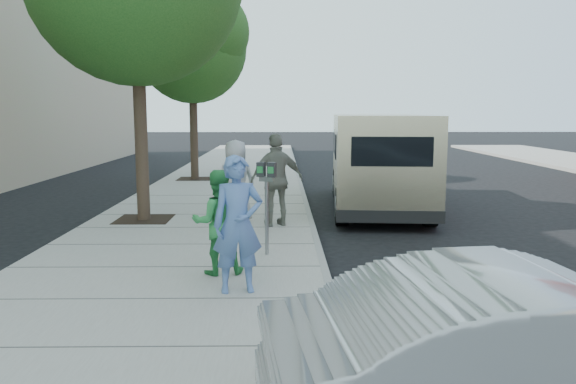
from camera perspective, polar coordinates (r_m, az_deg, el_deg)
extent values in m
plane|color=black|center=(10.36, -5.00, -6.09)|extent=(120.00, 120.00, 0.00)
cube|color=gray|center=(10.46, -10.50, -5.63)|extent=(5.00, 60.00, 0.15)
cube|color=gray|center=(10.33, 3.02, -5.67)|extent=(0.12, 60.00, 0.16)
cube|color=black|center=(13.00, -14.40, -2.68)|extent=(1.20, 1.20, 0.01)
cylinder|color=#38281E|center=(12.79, -14.72, 6.05)|extent=(0.28, 0.28, 3.96)
cube|color=black|center=(20.38, -9.43, 1.34)|extent=(1.20, 1.20, 0.01)
cylinder|color=#38281E|center=(20.25, -9.55, 6.28)|extent=(0.28, 0.28, 3.52)
sphere|color=#1F521B|center=(20.36, -9.74, 14.20)|extent=(3.80, 3.80, 3.80)
sphere|color=#1F521B|center=(19.94, -8.19, 15.80)|extent=(2.85, 2.85, 2.85)
sphere|color=#1F521B|center=(20.96, -10.94, 14.81)|extent=(2.66, 2.66, 2.66)
cylinder|color=gray|center=(9.44, -2.18, -2.67)|extent=(0.06, 0.06, 1.24)
cube|color=gray|center=(9.34, -2.20, 1.34)|extent=(0.25, 0.14, 0.09)
cube|color=#2D2D30|center=(9.35, -2.75, 2.30)|extent=(0.16, 0.15, 0.24)
cube|color=#2D2D30|center=(9.29, -1.66, 2.27)|extent=(0.16, 0.15, 0.24)
cube|color=#C4B38C|center=(14.75, 9.14, 3.41)|extent=(2.71, 6.19, 2.22)
cube|color=#C4B38C|center=(18.07, 8.15, 2.54)|extent=(2.10, 0.78, 0.95)
cube|color=black|center=(11.72, 10.53, 4.05)|extent=(1.67, 0.16, 0.61)
cylinder|color=black|center=(16.77, 5.10, 0.89)|extent=(0.36, 0.87, 0.85)
cylinder|color=black|center=(16.93, 11.77, 0.82)|extent=(0.36, 0.87, 0.85)
cylinder|color=black|center=(12.71, 5.50, -1.46)|extent=(0.36, 0.87, 0.85)
cylinder|color=black|center=(12.92, 14.25, -1.52)|extent=(0.36, 0.87, 0.85)
imported|color=#A8AAAF|center=(4.77, 24.97, -15.34)|extent=(4.44, 1.98, 1.41)
imported|color=#5376B1|center=(7.47, -5.12, -3.29)|extent=(0.74, 0.55, 1.83)
imported|color=green|center=(8.36, -7.16, -3.05)|extent=(0.86, 0.73, 1.56)
imported|color=#A9A9AB|center=(12.09, -5.31, 1.04)|extent=(1.04, 0.91, 1.80)
imported|color=slate|center=(11.78, -1.14, 1.25)|extent=(1.23, 0.81, 1.95)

